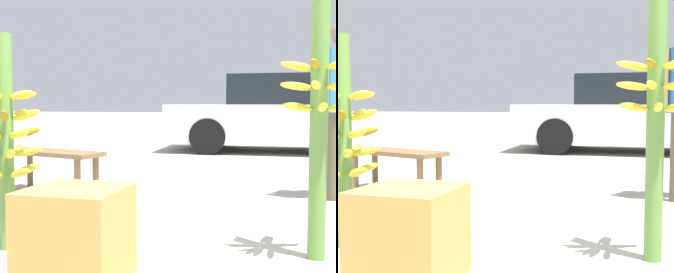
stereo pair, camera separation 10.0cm
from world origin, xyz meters
The scene contains 5 objects.
banana_stalk_left centered at (-0.93, 0.17, 0.65)m, with size 0.42×0.42×1.26m.
banana_stalk_center centered at (0.82, 0.46, 0.79)m, with size 0.43×0.44×1.45m.
market_bench centered at (-1.54, 1.76, 0.34)m, with size 1.10×0.61×0.41m.
parked_car centered at (0.53, 6.31, 0.65)m, with size 4.07×1.87×1.34m.
produce_crate centered at (-0.31, -0.19, 0.23)m, with size 0.46×0.46×0.46m.
Camera 1 is at (0.70, -2.19, 0.86)m, focal length 50.00 mm.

